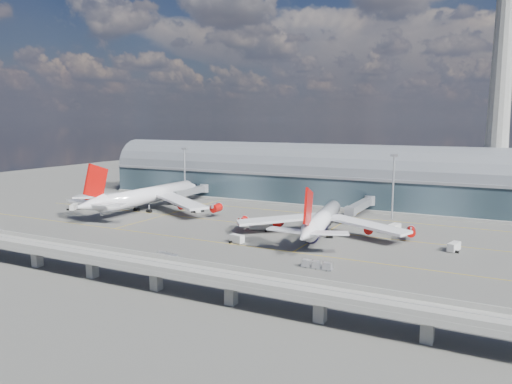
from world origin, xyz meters
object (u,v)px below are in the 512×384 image
at_px(control_tower, 500,88).
at_px(service_truck_4, 394,229).
at_px(service_truck_3, 454,247).
at_px(cargo_train_1, 327,290).
at_px(cargo_train_0, 167,257).
at_px(airliner_left, 145,196).
at_px(service_truck_5, 198,209).
at_px(airliner_right, 322,221).
at_px(service_truck_2, 261,226).
at_px(service_truck_0, 74,207).
at_px(cargo_train_2, 317,265).
at_px(floodlight_mast_left, 185,172).
at_px(service_truck_1, 237,239).
at_px(floodlight_mast_right, 393,185).

relative_size(control_tower, service_truck_4, 16.72).
bearing_deg(service_truck_3, cargo_train_1, -97.03).
height_order(control_tower, cargo_train_0, control_tower).
bearing_deg(airliner_left, service_truck_5, 20.62).
distance_m(control_tower, service_truck_5, 132.95).
xyz_separation_m(airliner_right, service_truck_2, (-22.28, -1.37, -3.66)).
distance_m(service_truck_0, service_truck_3, 154.96).
bearing_deg(service_truck_0, service_truck_3, -29.23).
relative_size(control_tower, airliner_left, 1.36).
relative_size(cargo_train_0, cargo_train_2, 0.92).
xyz_separation_m(service_truck_2, service_truck_4, (43.31, 16.25, 0.11)).
bearing_deg(cargo_train_1, service_truck_2, 23.47).
height_order(floodlight_mast_left, cargo_train_2, floodlight_mast_left).
bearing_deg(service_truck_2, service_truck_0, 69.82).
distance_m(service_truck_1, cargo_train_0, 26.66).
relative_size(floodlight_mast_right, service_truck_1, 4.97).
bearing_deg(floodlight_mast_left, airliner_left, -86.38).
bearing_deg(cargo_train_0, service_truck_5, 14.50).
distance_m(airliner_left, service_truck_4, 104.70).
xyz_separation_m(airliner_right, service_truck_4, (21.03, 14.89, -3.55)).
bearing_deg(control_tower, floodlight_mast_right, -141.34).
bearing_deg(service_truck_5, airliner_left, 160.71).
bearing_deg(service_truck_0, service_truck_5, -8.38).
distance_m(floodlight_mast_right, service_truck_4, 29.59).
relative_size(airliner_right, service_truck_4, 10.29).
distance_m(airliner_left, service_truck_2, 62.20).
bearing_deg(service_truck_1, cargo_train_2, -99.69).
bearing_deg(service_truck_4, floodlight_mast_left, 178.17).
height_order(floodlight_mast_left, cargo_train_0, floodlight_mast_left).
bearing_deg(airliner_left, cargo_train_2, -25.45).
xyz_separation_m(floodlight_mast_right, service_truck_3, (27.42, -41.97, -12.26)).
xyz_separation_m(service_truck_0, service_truck_3, (154.94, 2.38, 0.06)).
distance_m(service_truck_0, cargo_train_0, 95.28).
bearing_deg(airliner_left, service_truck_0, -157.43).
relative_size(service_truck_2, cargo_train_0, 1.07).
height_order(control_tower, service_truck_4, control_tower).
relative_size(service_truck_3, cargo_train_0, 0.74).
height_order(floodlight_mast_right, cargo_train_1, floodlight_mast_right).
height_order(service_truck_0, service_truck_2, service_truck_2).
distance_m(control_tower, cargo_train_0, 149.27).
bearing_deg(cargo_train_0, floodlight_mast_right, -38.79).
bearing_deg(airliner_right, service_truck_4, 25.49).
distance_m(floodlight_mast_left, airliner_left, 32.90).
bearing_deg(service_truck_3, service_truck_0, -164.22).
bearing_deg(airliner_right, service_truck_2, 173.72).
bearing_deg(service_truck_5, service_truck_4, -41.45).
bearing_deg(floodlight_mast_left, cargo_train_0, -57.32).
relative_size(service_truck_0, service_truck_2, 0.74).
relative_size(floodlight_mast_right, cargo_train_2, 2.95).
relative_size(floodlight_mast_right, service_truck_0, 4.05).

